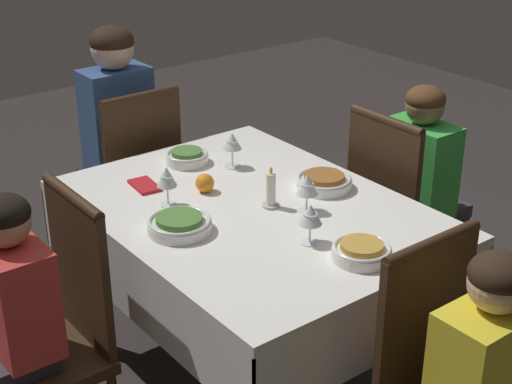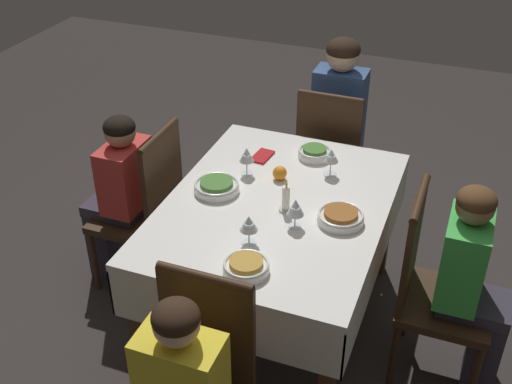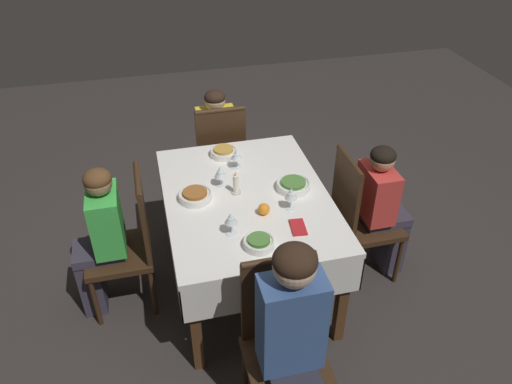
{
  "view_description": "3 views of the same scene",
  "coord_description": "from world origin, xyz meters",
  "views": [
    {
      "loc": [
        -2.01,
        1.53,
        1.98
      ],
      "look_at": [
        0.01,
        -0.03,
        0.8
      ],
      "focal_mm": 55.0,
      "sensor_mm": 36.0,
      "label": 1
    },
    {
      "loc": [
        -2.36,
        -0.79,
        2.42
      ],
      "look_at": [
        -0.1,
        0.07,
        0.85
      ],
      "focal_mm": 45.0,
      "sensor_mm": 36.0,
      "label": 2
    },
    {
      "loc": [
        2.46,
        -0.54,
        2.56
      ],
      "look_at": [
        0.08,
        0.04,
        0.82
      ],
      "focal_mm": 35.0,
      "sensor_mm": 36.0,
      "label": 3
    }
  ],
  "objects": [
    {
      "name": "bowl_north",
      "position": [
        -0.01,
        0.3,
        0.78
      ],
      "size": [
        0.22,
        0.22,
        0.06
      ],
      "color": "white",
      "rests_on": "dining_table"
    },
    {
      "name": "napkin_red_folded",
      "position": [
        0.38,
        0.21,
        0.75
      ],
      "size": [
        0.15,
        0.1,
        0.01
      ],
      "rotation": [
        0.0,
        0.0,
        -0.11
      ],
      "color": "red",
      "rests_on": "dining_table"
    },
    {
      "name": "chair_west",
      "position": [
        -0.92,
        -0.01,
        0.51
      ],
      "size": [
        0.41,
        0.41,
        0.96
      ],
      "rotation": [
        0.0,
        0.0,
        -1.57
      ],
      "color": "#382314",
      "rests_on": "ground_plane"
    },
    {
      "name": "wine_glass_east",
      "position": [
        0.34,
        -0.16,
        0.85
      ],
      "size": [
        0.07,
        0.07,
        0.14
      ],
      "color": "white",
      "rests_on": "dining_table"
    },
    {
      "name": "chair_south",
      "position": [
        -0.04,
        -0.75,
        0.51
      ],
      "size": [
        0.41,
        0.41,
        0.96
      ],
      "color": "#382314",
      "rests_on": "ground_plane"
    },
    {
      "name": "bowl_west",
      "position": [
        -0.51,
        -0.05,
        0.78
      ],
      "size": [
        0.19,
        0.19,
        0.06
      ],
      "color": "white",
      "rests_on": "dining_table"
    },
    {
      "name": "candle_centerpiece",
      "position": [
        -0.04,
        -0.06,
        0.81
      ],
      "size": [
        0.06,
        0.06,
        0.15
      ],
      "color": "beige",
      "rests_on": "dining_table"
    },
    {
      "name": "wine_glass_south",
      "position": [
        -0.15,
        -0.14,
        0.85
      ],
      "size": [
        0.08,
        0.08,
        0.14
      ],
      "color": "white",
      "rests_on": "dining_table"
    },
    {
      "name": "dining_table",
      "position": [
        0.0,
        0.0,
        0.66
      ],
      "size": [
        1.35,
        1.01,
        0.75
      ],
      "color": "white",
      "rests_on": "ground_plane"
    },
    {
      "name": "chair_north",
      "position": [
        0.07,
        0.75,
        0.51
      ],
      "size": [
        0.41,
        0.41,
        0.96
      ],
      "rotation": [
        0.0,
        0.0,
        3.14
      ],
      "color": "#382314",
      "rests_on": "ground_plane"
    },
    {
      "name": "person_child_green",
      "position": [
        -0.04,
        -0.92,
        0.57
      ],
      "size": [
        0.3,
        0.33,
        1.05
      ],
      "color": "#383342",
      "rests_on": "ground_plane"
    },
    {
      "name": "person_child_yellow",
      "position": [
        -1.09,
        -0.01,
        0.55
      ],
      "size": [
        0.33,
        0.3,
        1.01
      ],
      "rotation": [
        0.0,
        0.0,
        -1.57
      ],
      "color": "#282833",
      "rests_on": "ground_plane"
    },
    {
      "name": "bowl_south",
      "position": [
        -0.04,
        -0.31,
        0.78
      ],
      "size": [
        0.21,
        0.21,
        0.06
      ],
      "color": "white",
      "rests_on": "dining_table"
    },
    {
      "name": "bowl_east",
      "position": [
        0.48,
        -0.04,
        0.78
      ],
      "size": [
        0.17,
        0.17,
        0.06
      ],
      "color": "white",
      "rests_on": "dining_table"
    },
    {
      "name": "orange_fruit",
      "position": [
        0.21,
        0.06,
        0.78
      ],
      "size": [
        0.07,
        0.07,
        0.07
      ],
      "primitive_type": "sphere",
      "color": "orange",
      "rests_on": "dining_table"
    },
    {
      "name": "person_adult_denim",
      "position": [
        1.08,
        -0.03,
        0.68
      ],
      "size": [
        0.34,
        0.3,
        1.21
      ],
      "rotation": [
        0.0,
        0.0,
        1.57
      ],
      "color": "#282833",
      "rests_on": "ground_plane"
    },
    {
      "name": "wine_glass_north",
      "position": [
        0.19,
        0.23,
        0.85
      ],
      "size": [
        0.07,
        0.07,
        0.15
      ],
      "color": "white",
      "rests_on": "dining_table"
    },
    {
      "name": "wine_glass_west",
      "position": [
        -0.33,
        0.01,
        0.85
      ],
      "size": [
        0.08,
        0.08,
        0.14
      ],
      "color": "white",
      "rests_on": "dining_table"
    },
    {
      "name": "ground_plane",
      "position": [
        0.0,
        0.0,
        0.0
      ],
      "size": [
        8.0,
        8.0,
        0.0
      ],
      "primitive_type": "plane",
      "color": "#332D2B"
    },
    {
      "name": "chair_east",
      "position": [
        0.92,
        -0.03,
        0.51
      ],
      "size": [
        0.41,
        0.41,
        0.96
      ],
      "rotation": [
        0.0,
        0.0,
        1.57
      ],
      "color": "#382314",
      "rests_on": "ground_plane"
    },
    {
      "name": "person_child_red",
      "position": [
        0.07,
        0.92,
        0.55
      ],
      "size": [
        0.3,
        0.33,
        1.01
      ],
      "rotation": [
        0.0,
        0.0,
        3.14
      ],
      "color": "#383342",
      "rests_on": "ground_plane"
    }
  ]
}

